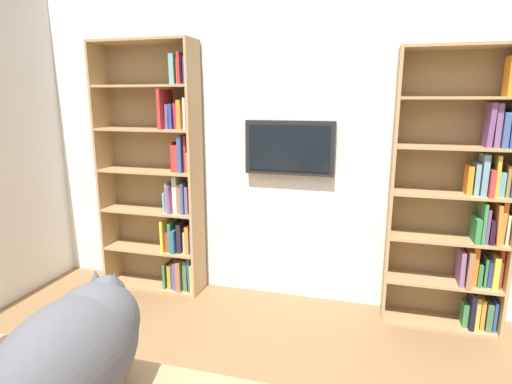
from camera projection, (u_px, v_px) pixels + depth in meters
wall_back at (291, 139)px, 3.36m from camera, size 4.52×0.06×2.70m
bookshelf_left at (464, 200)px, 2.95m from camera, size 0.82×0.28×2.02m
bookshelf_right at (162, 179)px, 3.57m from camera, size 0.89×0.28×2.13m
wall_mounted_tv at (290, 148)px, 3.30m from camera, size 0.72×0.07×0.43m
cat at (76, 350)px, 1.22m from camera, size 0.31×0.70×0.37m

